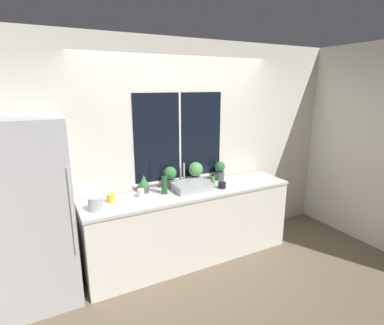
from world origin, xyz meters
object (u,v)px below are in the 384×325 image
soap_bottle (213,181)px  mug_white (141,193)px  sink (191,186)px  mug_black (222,185)px  potted_plant_far_left (144,184)px  kettle (96,203)px  bottle_tall (164,184)px  potted_plant_center_left (170,176)px  potted_plant_far_right (220,170)px  refrigerator (31,216)px  potted_plant_center_right (196,171)px  mug_yellow (111,198)px

soap_bottle → mug_white: soap_bottle is taller
sink → mug_black: sink is taller
soap_bottle → potted_plant_far_left: bearing=168.6°
potted_plant_far_left → kettle: bearing=-155.8°
bottle_tall → kettle: (-0.81, -0.12, -0.04)m
bottle_tall → mug_white: bearing=175.0°
potted_plant_center_left → soap_bottle: potted_plant_center_left is taller
potted_plant_center_left → soap_bottle: (0.51, -0.17, -0.09)m
sink → soap_bottle: size_ratio=2.83×
potted_plant_far_left → mug_white: potted_plant_far_left is taller
potted_plant_far_left → potted_plant_far_right: size_ratio=0.84×
refrigerator → potted_plant_center_left: 1.56m
refrigerator → potted_plant_center_right: size_ratio=6.57×
refrigerator → sink: 1.74m
potted_plant_center_left → potted_plant_center_right: 0.36m
mug_white → potted_plant_far_left: bearing=56.9°
potted_plant_far_right → potted_plant_center_left: bearing=180.0°
sink → potted_plant_far_right: 0.55m
potted_plant_center_left → mug_yellow: potted_plant_center_left is taller
soap_bottle → kettle: soap_bottle is taller
bottle_tall → sink: bearing=-2.2°
potted_plant_center_left → potted_plant_far_left: bearing=-180.0°
potted_plant_far_right → bottle_tall: 0.88m
potted_plant_center_left → kettle: size_ratio=1.76×
sink → mug_yellow: bearing=177.6°
kettle → sink: bearing=5.3°
potted_plant_center_left → potted_plant_center_right: size_ratio=0.95×
potted_plant_center_left → potted_plant_far_right: (0.72, 0.00, -0.03)m
soap_bottle → refrigerator: bearing=-179.7°
potted_plant_center_left → soap_bottle: bearing=-18.5°
bottle_tall → potted_plant_far_left: bearing=141.9°
potted_plant_far_left → mug_yellow: size_ratio=2.19×
sink → potted_plant_far_left: 0.57m
soap_bottle → bottle_tall: size_ratio=0.57×
mug_white → mug_yellow: 0.34m
bottle_tall → kettle: size_ratio=1.81×
potted_plant_far_left → potted_plant_center_right: size_ratio=0.73×
potted_plant_far_left → potted_plant_center_right: bearing=0.0°
potted_plant_far_right → kettle: (-1.67, -0.27, -0.06)m
potted_plant_center_right → kettle: 1.34m
kettle → refrigerator: bearing=171.3°
potted_plant_far_left → soap_bottle: potted_plant_far_left is taller
potted_plant_center_right → mug_white: (-0.78, -0.13, -0.13)m
potted_plant_center_left → potted_plant_far_right: potted_plant_center_left is taller
bottle_tall → mug_black: bearing=-12.0°
soap_bottle → mug_black: size_ratio=1.65×
potted_plant_center_left → mug_white: potted_plant_center_left is taller
soap_bottle → mug_black: 0.15m
potted_plant_center_left → mug_black: 0.65m
sink → kettle: (-1.15, -0.11, 0.03)m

